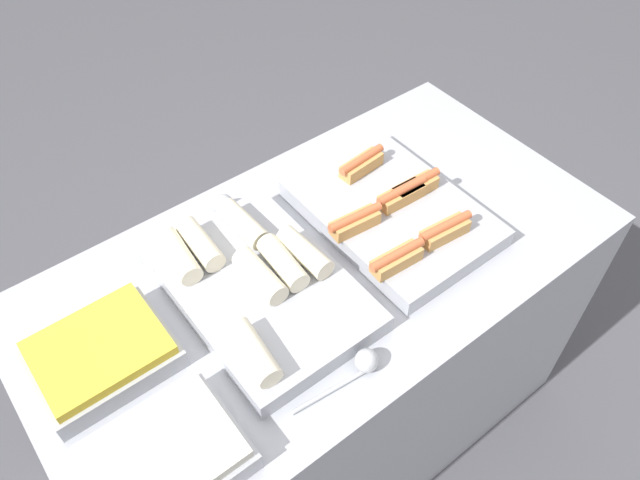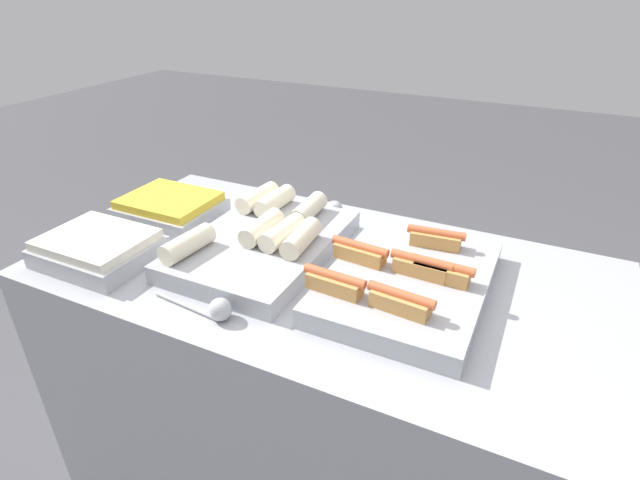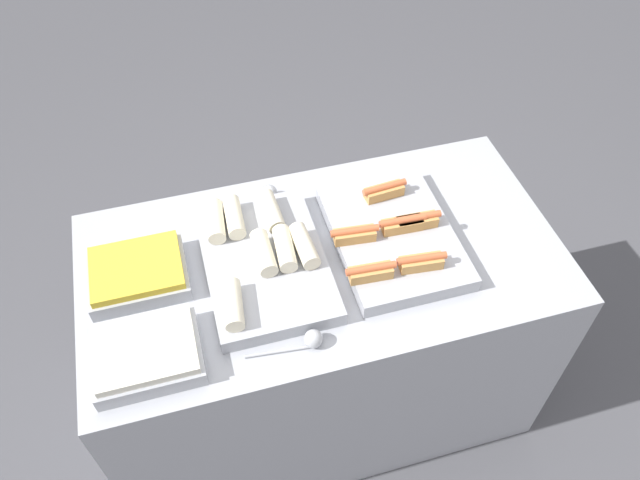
{
  "view_description": "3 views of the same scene",
  "coord_description": "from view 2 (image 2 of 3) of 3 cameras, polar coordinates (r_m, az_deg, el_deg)",
  "views": [
    {
      "loc": [
        -0.6,
        -0.77,
        2.04
      ],
      "look_at": [
        -0.01,
        0.0,
        0.95
      ],
      "focal_mm": 35.0,
      "sensor_mm": 36.0,
      "label": 1
    },
    {
      "loc": [
        0.47,
        -0.99,
        1.55
      ],
      "look_at": [
        -0.01,
        0.0,
        0.95
      ],
      "focal_mm": 28.0,
      "sensor_mm": 36.0,
      "label": 2
    },
    {
      "loc": [
        -0.34,
        -1.16,
        2.34
      ],
      "look_at": [
        -0.01,
        0.0,
        0.95
      ],
      "focal_mm": 35.0,
      "sensor_mm": 36.0,
      "label": 3
    }
  ],
  "objects": [
    {
      "name": "counter",
      "position": [
        1.56,
        0.28,
        -16.98
      ],
      "size": [
        1.47,
        0.77,
        0.87
      ],
      "color": "#A8AAB2",
      "rests_on": "ground_plane"
    },
    {
      "name": "tray_hotdogs",
      "position": [
        1.2,
        9.93,
        -4.38
      ],
      "size": [
        0.38,
        0.5,
        0.1
      ],
      "color": "#A8AAB2",
      "rests_on": "counter"
    },
    {
      "name": "tray_wraps",
      "position": [
        1.35,
        -6.34,
        0.14
      ],
      "size": [
        0.35,
        0.51,
        0.1
      ],
      "color": "#A8AAB2",
      "rests_on": "counter"
    },
    {
      "name": "tray_side_front",
      "position": [
        1.42,
        -24.0,
        -0.89
      ],
      "size": [
        0.28,
        0.23,
        0.07
      ],
      "color": "#A8AAB2",
      "rests_on": "counter"
    },
    {
      "name": "tray_side_back",
      "position": [
        1.59,
        -16.73,
        3.52
      ],
      "size": [
        0.28,
        0.23,
        0.07
      ],
      "color": "#A8AAB2",
      "rests_on": "counter"
    },
    {
      "name": "serving_spoon_near",
      "position": [
        1.12,
        -11.79,
        -7.73
      ],
      "size": [
        0.22,
        0.05,
        0.05
      ],
      "color": "#B2B5BA",
      "rests_on": "counter"
    },
    {
      "name": "serving_spoon_far",
      "position": [
        1.55,
        1.19,
        3.57
      ],
      "size": [
        0.23,
        0.05,
        0.05
      ],
      "color": "#B2B5BA",
      "rests_on": "counter"
    }
  ]
}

